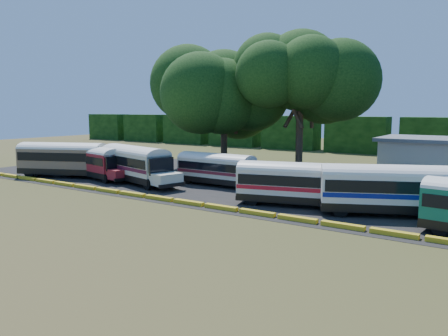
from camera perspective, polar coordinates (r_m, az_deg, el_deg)
The scene contains 12 objects.
ground at distance 33.72m, azimuth -7.71°, elevation -4.75°, with size 160.00×160.00×0.00m, color #364717.
asphalt_strip at distance 42.77m, azimuth 4.00°, elevation -2.03°, with size 64.00×24.00×0.02m, color black.
curb at distance 34.42m, azimuth -6.62°, elevation -4.22°, with size 53.70×0.45×0.30m.
treeline_backdrop at distance 75.97m, azimuth 16.99°, elevation 4.18°, with size 130.00×4.00×6.00m.
bus_beige at distance 49.51m, azimuth -20.06°, elevation 1.32°, with size 11.46×6.88×3.71m.
bus_red at distance 47.70m, azimuth -16.45°, elevation 1.01°, with size 10.50×4.43×3.36m.
bus_cream_west at distance 43.56m, azimuth -11.44°, elevation 0.75°, with size 11.43×5.54×3.65m.
bus_cream_east at distance 41.26m, azimuth -0.82°, elevation 0.07°, with size 9.46×2.53×3.10m.
bus_white_red at distance 33.09m, azimuth 9.33°, elevation -1.73°, with size 10.32×4.99×3.30m.
bus_white_blue at distance 31.77m, azimuth 20.81°, elevation -2.32°, with size 10.77×6.73×3.50m.
tree_west at distance 53.21m, azimuth 0.00°, elevation 10.19°, with size 12.87×12.87×14.27m.
tree_center at distance 49.88m, azimuth 10.01°, elevation 12.36°, with size 12.15×12.15×15.87m.
Camera 1 is at (21.86, -24.63, 7.24)m, focal length 35.00 mm.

